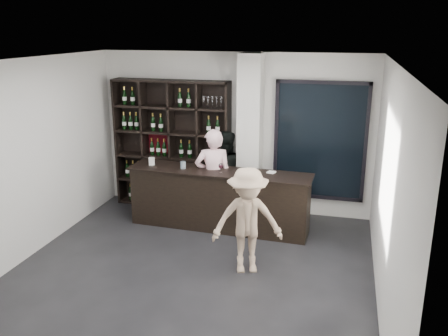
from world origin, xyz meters
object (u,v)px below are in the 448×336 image
(wine_shelf, at_px, (172,145))
(customer, at_px, (247,221))
(tasting_counter, at_px, (219,199))
(taster_pink, at_px, (213,178))
(taster_black, at_px, (224,173))

(wine_shelf, xyz_separation_m, customer, (1.90, -2.17, -0.44))
(tasting_counter, distance_m, taster_pink, 0.38)
(tasting_counter, xyz_separation_m, taster_pink, (-0.13, 0.11, 0.34))
(tasting_counter, bearing_deg, wine_shelf, 146.45)
(tasting_counter, height_order, taster_pink, taster_pink)
(taster_pink, xyz_separation_m, customer, (0.90, -1.46, -0.09))
(tasting_counter, relative_size, taster_black, 1.99)
(taster_pink, height_order, taster_black, taster_pink)
(wine_shelf, bearing_deg, taster_black, -8.93)
(wine_shelf, xyz_separation_m, taster_pink, (1.00, -0.71, -0.35))
(taster_black, distance_m, customer, 2.17)
(wine_shelf, bearing_deg, tasting_counter, -35.83)
(wine_shelf, distance_m, customer, 2.91)
(taster_black, relative_size, customer, 1.03)
(tasting_counter, height_order, taster_black, taster_black)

